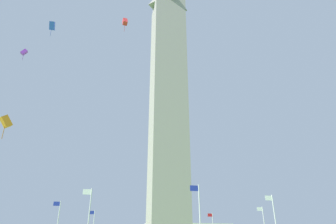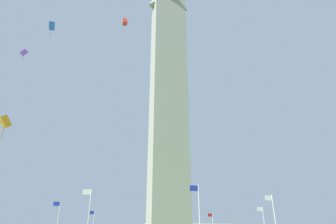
% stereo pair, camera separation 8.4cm
% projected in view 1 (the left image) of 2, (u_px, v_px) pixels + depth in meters
% --- Properties ---
extents(obelisk_monument, '(6.56, 6.56, 59.66)m').
position_uv_depth(obelisk_monument, '(168.00, 94.00, 58.98)').
color(obelisk_monument, gray).
rests_on(obelisk_monument, ground).
extents(flagpole_ne, '(1.12, 0.14, 8.58)m').
position_uv_depth(flagpole_ne, '(88.00, 221.00, 35.21)').
color(flagpole_ne, silver).
rests_on(flagpole_ne, ground).
extents(flagpole_e, '(1.12, 0.14, 8.58)m').
position_uv_depth(flagpole_e, '(200.00, 220.00, 32.98)').
color(flagpole_e, silver).
rests_on(flagpole_e, ground).
extents(flagpole_se, '(1.12, 0.14, 8.58)m').
position_uv_depth(flagpole_se, '(275.00, 224.00, 39.83)').
color(flagpole_se, silver).
rests_on(flagpole_se, ground).
extents(kite_blue_box, '(0.62, 1.04, 2.17)m').
position_uv_depth(kite_blue_box, '(52.00, 26.00, 37.14)').
color(kite_blue_box, blue).
extents(kite_red_box, '(0.80, 1.14, 2.47)m').
position_uv_depth(kite_red_box, '(125.00, 22.00, 44.02)').
color(kite_red_box, red).
extents(kite_purple_box, '(0.88, 0.54, 1.70)m').
position_uv_depth(kite_purple_box, '(24.00, 52.00, 38.73)').
color(kite_purple_box, purple).
extents(kite_orange_box, '(0.92, 0.83, 1.66)m').
position_uv_depth(kite_orange_box, '(6.00, 122.00, 19.83)').
color(kite_orange_box, orange).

